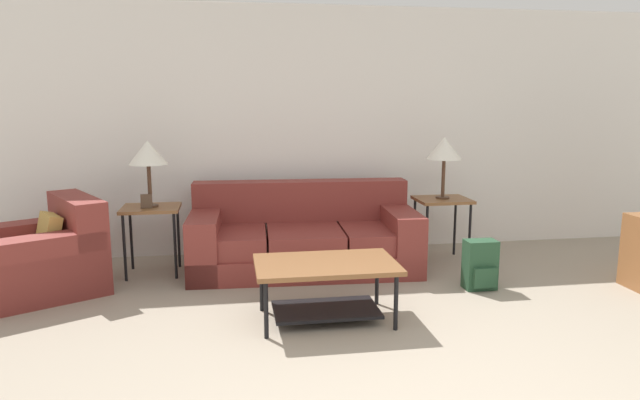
# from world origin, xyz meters

# --- Properties ---
(wall_back) EXTENTS (8.87, 0.06, 2.60)m
(wall_back) POSITION_xyz_m (0.00, 3.67, 1.30)
(wall_back) COLOR white
(wall_back) RESTS_ON ground_plane
(couch) EXTENTS (2.20, 1.10, 0.82)m
(couch) POSITION_xyz_m (-0.28, 2.96, 0.29)
(couch) COLOR maroon
(couch) RESTS_ON ground_plane
(armchair) EXTENTS (1.33, 1.30, 0.80)m
(armchair) POSITION_xyz_m (-2.59, 2.62, 0.29)
(armchair) COLOR maroon
(armchair) RESTS_ON ground_plane
(coffee_table) EXTENTS (1.05, 0.65, 0.45)m
(coffee_table) POSITION_xyz_m (-0.29, 1.61, 0.33)
(coffee_table) COLOR brown
(coffee_table) RESTS_ON ground_plane
(side_table_left) EXTENTS (0.53, 0.46, 0.65)m
(side_table_left) POSITION_xyz_m (-1.71, 3.00, 0.57)
(side_table_left) COLOR brown
(side_table_left) RESTS_ON ground_plane
(side_table_right) EXTENTS (0.53, 0.46, 0.65)m
(side_table_right) POSITION_xyz_m (1.15, 3.00, 0.57)
(side_table_right) COLOR brown
(side_table_right) RESTS_ON ground_plane
(table_lamp_left) EXTENTS (0.35, 0.35, 0.62)m
(table_lamp_left) POSITION_xyz_m (-1.71, 3.00, 1.14)
(table_lamp_left) COLOR #472D1E
(table_lamp_left) RESTS_ON side_table_left
(table_lamp_right) EXTENTS (0.35, 0.35, 0.62)m
(table_lamp_right) POSITION_xyz_m (1.15, 3.00, 1.14)
(table_lamp_right) COLOR #472D1E
(table_lamp_right) RESTS_ON side_table_right
(backpack) EXTENTS (0.27, 0.25, 0.43)m
(backpack) POSITION_xyz_m (1.16, 2.10, 0.21)
(backpack) COLOR #23472D
(backpack) RESTS_ON ground_plane
(picture_frame) EXTENTS (0.10, 0.04, 0.13)m
(picture_frame) POSITION_xyz_m (-1.73, 2.94, 0.71)
(picture_frame) COLOR #4C3828
(picture_frame) RESTS_ON side_table_left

